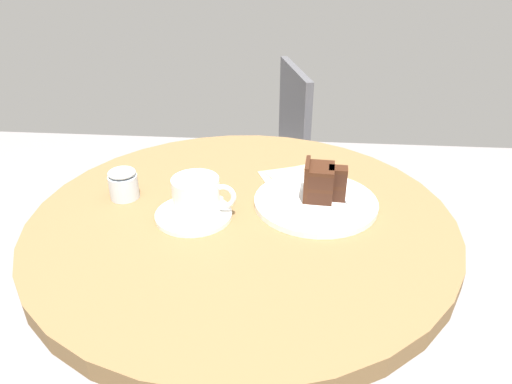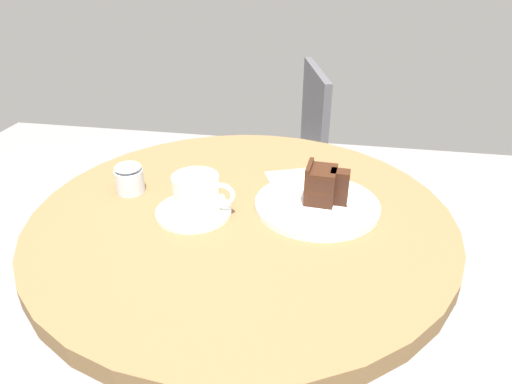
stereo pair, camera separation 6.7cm
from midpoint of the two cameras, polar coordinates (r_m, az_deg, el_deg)
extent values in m
cylinder|color=brown|center=(0.86, -3.97, -3.56)|extent=(0.78, 0.78, 0.03)
cylinder|color=silver|center=(1.10, -3.30, -19.87)|extent=(0.07, 0.07, 0.70)
cylinder|color=white|center=(0.85, -10.04, -2.85)|extent=(0.14, 0.14, 0.01)
cylinder|color=white|center=(0.83, -9.80, -0.46)|extent=(0.09, 0.09, 0.07)
cylinder|color=beige|center=(0.82, -9.99, 1.53)|extent=(0.08, 0.08, 0.00)
torus|color=white|center=(0.82, -6.47, -0.61)|extent=(0.05, 0.01, 0.05)
cube|color=silver|center=(0.88, -10.19, -1.09)|extent=(0.08, 0.03, 0.00)
ellipsoid|color=silver|center=(0.88, -7.00, -0.79)|extent=(0.02, 0.02, 0.00)
cylinder|color=white|center=(0.88, 5.28, -1.32)|extent=(0.24, 0.24, 0.01)
cube|color=#381E14|center=(0.87, 5.66, 0.01)|extent=(0.06, 0.07, 0.03)
cube|color=#381E14|center=(0.87, 7.83, -0.16)|extent=(0.04, 0.03, 0.03)
cube|color=#381C0F|center=(0.87, 5.71, 0.97)|extent=(0.06, 0.07, 0.01)
cube|color=#381C0F|center=(0.87, 7.90, 0.80)|extent=(0.04, 0.03, 0.01)
cube|color=#381E14|center=(0.86, 5.76, 1.94)|extent=(0.06, 0.07, 0.03)
cube|color=#381E14|center=(0.86, 7.97, 1.77)|extent=(0.04, 0.03, 0.03)
cube|color=#381C0F|center=(0.85, 5.82, 2.94)|extent=(0.06, 0.07, 0.01)
cube|color=#381C0F|center=(0.85, 8.05, 2.77)|extent=(0.04, 0.03, 0.01)
cube|color=#381C0F|center=(0.86, 4.15, 1.52)|extent=(0.01, 0.06, 0.07)
cube|color=silver|center=(0.89, 8.66, -0.50)|extent=(0.04, 0.11, 0.00)
cube|color=silver|center=(0.83, 10.34, -2.97)|extent=(0.03, 0.04, 0.00)
cube|color=tan|center=(0.96, 2.95, 1.36)|extent=(0.17, 0.17, 0.00)
cube|color=tan|center=(0.97, 3.85, 1.59)|extent=(0.16, 0.16, 0.00)
cylinder|color=#4C4C51|center=(1.89, -8.01, -2.93)|extent=(0.02, 0.02, 0.42)
cylinder|color=#4C4C51|center=(1.62, -7.59, -8.84)|extent=(0.02, 0.02, 0.42)
cylinder|color=#4C4C51|center=(1.91, 1.69, -2.15)|extent=(0.02, 0.02, 0.42)
cylinder|color=#4C4C51|center=(1.65, 3.77, -7.82)|extent=(0.02, 0.02, 0.42)
cube|color=#4C4C51|center=(1.64, -2.70, 1.20)|extent=(0.46, 0.46, 0.02)
cube|color=#4C4C51|center=(1.59, 3.47, 8.29)|extent=(0.11, 0.36, 0.39)
cylinder|color=silver|center=(0.94, -18.19, 0.59)|extent=(0.06, 0.06, 0.05)
ellipsoid|color=silver|center=(0.92, -18.47, 2.26)|extent=(0.05, 0.05, 0.02)
camera|label=1|loc=(0.03, -92.30, -1.25)|focal=32.00mm
camera|label=2|loc=(0.03, 87.70, 1.25)|focal=32.00mm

